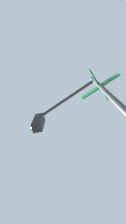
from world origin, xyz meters
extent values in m
cylinder|color=black|center=(-6.87, -6.32, 6.02)|extent=(0.92, 2.00, 0.09)
cube|color=black|center=(-6.45, -5.34, 5.57)|extent=(0.28, 0.28, 0.80)
sphere|color=red|center=(-6.39, -5.20, 5.82)|extent=(0.18, 0.18, 0.18)
sphere|color=orange|center=(-6.39, -5.20, 5.57)|extent=(0.18, 0.18, 0.18)
sphere|color=green|center=(-6.39, -5.20, 5.32)|extent=(0.18, 0.18, 0.18)
cube|color=#0F5128|center=(-7.28, -7.30, 5.22)|extent=(0.47, 1.03, 0.20)
cube|color=#0F5128|center=(-7.28, -7.30, 5.44)|extent=(0.94, 0.43, 0.20)
camera|label=1|loc=(-8.35, -6.54, 1.41)|focal=23.64mm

